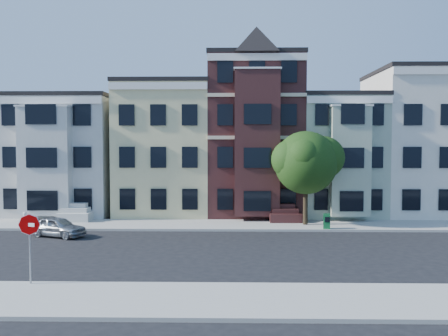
{
  "coord_description": "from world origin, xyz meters",
  "views": [
    {
      "loc": [
        -1.6,
        -25.39,
        5.69
      ],
      "look_at": [
        -2.18,
        3.01,
        4.2
      ],
      "focal_mm": 40.0,
      "sensor_mm": 36.0,
      "label": 1
    }
  ],
  "objects_px": {
    "newspaper_box": "(327,221)",
    "stop_sign": "(30,244)",
    "street_tree": "(306,167)",
    "fire_hydrant": "(25,220)",
    "parked_car": "(58,227)"
  },
  "relations": [
    {
      "from": "parked_car",
      "to": "fire_hydrant",
      "type": "height_order",
      "value": "parked_car"
    },
    {
      "from": "fire_hydrant",
      "to": "stop_sign",
      "type": "relative_size",
      "value": 0.23
    },
    {
      "from": "newspaper_box",
      "to": "fire_hydrant",
      "type": "height_order",
      "value": "newspaper_box"
    },
    {
      "from": "stop_sign",
      "to": "street_tree",
      "type": "bearing_deg",
      "value": 62.36
    },
    {
      "from": "parked_car",
      "to": "fire_hydrant",
      "type": "distance_m",
      "value": 4.67
    },
    {
      "from": "newspaper_box",
      "to": "fire_hydrant",
      "type": "xyz_separation_m",
      "value": [
        -19.85,
        0.99,
        -0.13
      ]
    },
    {
      "from": "newspaper_box",
      "to": "fire_hydrant",
      "type": "relative_size",
      "value": 1.37
    },
    {
      "from": "street_tree",
      "to": "fire_hydrant",
      "type": "xyz_separation_m",
      "value": [
        -18.72,
        -0.62,
        -3.52
      ]
    },
    {
      "from": "parked_car",
      "to": "fire_hydrant",
      "type": "relative_size",
      "value": 5.09
    },
    {
      "from": "parked_car",
      "to": "fire_hydrant",
      "type": "bearing_deg",
      "value": 68.25
    },
    {
      "from": "parked_car",
      "to": "stop_sign",
      "type": "bearing_deg",
      "value": -143.55
    },
    {
      "from": "newspaper_box",
      "to": "stop_sign",
      "type": "relative_size",
      "value": 0.31
    },
    {
      "from": "street_tree",
      "to": "stop_sign",
      "type": "bearing_deg",
      "value": -131.88
    },
    {
      "from": "street_tree",
      "to": "stop_sign",
      "type": "xyz_separation_m",
      "value": [
        -12.75,
        -14.22,
        -2.32
      ]
    },
    {
      "from": "street_tree",
      "to": "fire_hydrant",
      "type": "relative_size",
      "value": 11.09
    }
  ]
}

